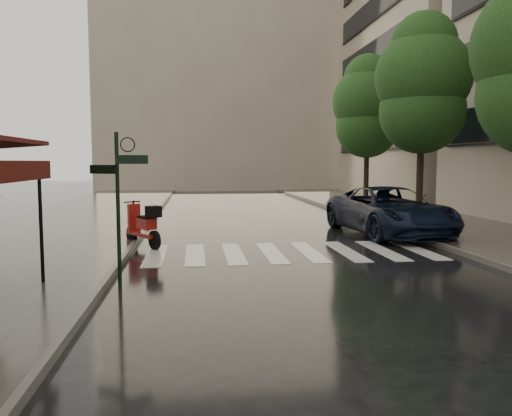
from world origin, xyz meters
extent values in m
plane|color=black|center=(0.00, 0.00, 0.00)|extent=(120.00, 120.00, 0.00)
cube|color=#38332D|center=(-4.50, 12.00, 0.06)|extent=(6.00, 60.00, 0.12)
cube|color=#38332D|center=(10.25, 12.00, 0.06)|extent=(5.50, 60.00, 0.12)
cube|color=#595651|center=(-1.45, 12.00, 0.07)|extent=(0.12, 60.00, 0.16)
cube|color=#595651|center=(7.45, 12.00, 0.07)|extent=(0.12, 60.00, 0.16)
cube|color=silver|center=(-0.70, 6.00, 0.01)|extent=(0.50, 3.20, 0.01)
cube|color=silver|center=(0.35, 6.00, 0.01)|extent=(0.50, 3.20, 0.01)
cube|color=silver|center=(1.40, 6.00, 0.01)|extent=(0.50, 3.20, 0.01)
cube|color=silver|center=(2.45, 6.00, 0.01)|extent=(0.50, 3.20, 0.01)
cube|color=silver|center=(3.50, 6.00, 0.01)|extent=(0.50, 3.20, 0.01)
cube|color=silver|center=(4.55, 6.00, 0.01)|extent=(0.50, 3.20, 0.01)
cube|color=silver|center=(5.60, 6.00, 0.01)|extent=(0.50, 3.20, 0.01)
cube|color=silver|center=(6.65, 6.00, 0.01)|extent=(0.50, 3.20, 0.01)
cylinder|color=black|center=(-2.65, 2.75, 1.29)|extent=(0.07, 0.07, 2.35)
cylinder|color=black|center=(-1.20, 3.00, 1.55)|extent=(0.08, 0.08, 3.10)
cube|color=black|center=(-0.90, 3.00, 2.55)|extent=(0.62, 0.26, 0.18)
cube|color=black|center=(-1.48, 3.00, 2.35)|extent=(0.56, 0.29, 0.18)
cube|color=gray|center=(16.50, 26.00, 9.25)|extent=(8.00, 16.00, 18.50)
cube|color=gray|center=(3.00, 38.00, 10.00)|extent=(22.00, 6.00, 20.00)
cylinder|color=black|center=(9.50, 12.00, 2.36)|extent=(0.28, 0.28, 4.48)
sphere|color=#1A3413|center=(9.50, 12.00, 4.52)|extent=(3.40, 3.40, 3.40)
sphere|color=#1A3413|center=(9.50, 12.00, 5.88)|extent=(3.80, 3.80, 3.80)
sphere|color=#1A3413|center=(9.50, 12.00, 7.16)|extent=(2.60, 2.60, 2.60)
cylinder|color=black|center=(9.70, 19.00, 2.30)|extent=(0.28, 0.28, 4.37)
sphere|color=#1A3413|center=(9.70, 19.00, 4.41)|extent=(3.40, 3.40, 3.40)
sphere|color=#1A3413|center=(9.70, 19.00, 5.74)|extent=(3.80, 3.80, 3.80)
sphere|color=#1A3413|center=(9.70, 19.00, 6.98)|extent=(2.60, 2.60, 2.60)
cylinder|color=black|center=(-0.79, 6.89, 0.28)|extent=(0.40, 0.53, 0.55)
cylinder|color=black|center=(-1.57, 8.10, 0.28)|extent=(0.40, 0.53, 0.55)
cube|color=maroon|center=(-1.20, 7.52, 0.37)|extent=(1.08, 1.43, 0.11)
cube|color=maroon|center=(-1.04, 7.28, 0.71)|extent=(0.63, 0.72, 0.32)
cube|color=maroon|center=(-1.48, 7.95, 0.80)|extent=(0.38, 0.32, 0.86)
cylinder|color=black|center=(-1.54, 8.05, 1.29)|extent=(0.47, 0.32, 0.04)
cube|color=black|center=(-0.81, 6.92, 1.09)|extent=(0.50, 0.49, 0.32)
imported|color=black|center=(7.00, 8.98, 0.82)|extent=(3.21, 6.12, 1.64)
camera|label=1|loc=(0.37, -7.42, 2.51)|focal=35.00mm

